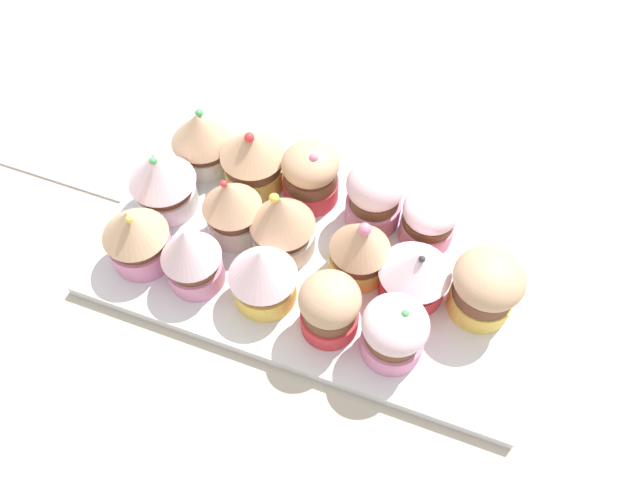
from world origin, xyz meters
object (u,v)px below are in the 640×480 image
Objects in this scene: cupcake_8 at (361,247)px; cupcake_9 at (415,273)px; cupcake_15 at (429,219)px; napkin at (88,139)px; baking_tray at (320,260)px; cupcake_6 at (234,205)px; cupcake_1 at (191,256)px; cupcake_7 at (284,220)px; cupcake_4 at (394,331)px; cupcake_13 at (311,174)px; cupcake_11 at (202,138)px; cupcake_14 at (375,195)px; cupcake_5 at (162,179)px; cupcake_2 at (263,274)px; cupcake_0 at (136,235)px; cupcake_10 at (486,286)px; cupcake_12 at (253,158)px; cupcake_3 at (330,307)px.

cupcake_8 reaches higher than cupcake_9.
cupcake_15 is 0.37× the size of napkin.
cupcake_6 reaches higher than baking_tray.
cupcake_1 is 0.98× the size of cupcake_7.
cupcake_13 is (-12.67, 13.54, 0.05)cm from cupcake_4.
cupcake_1 is 14.59cm from cupcake_13.
cupcake_14 is (19.00, -0.94, 0.13)cm from cupcake_11.
cupcake_1 reaches higher than cupcake_4.
baking_tray is 17.40cm from cupcake_5.
cupcake_0 is at bearing -179.13° from cupcake_2.
napkin is (-45.72, 6.11, -4.61)cm from cupcake_10.
baking_tray is 10.07cm from cupcake_9.
cupcake_1 is 0.97× the size of cupcake_5.
cupcake_10 is (6.35, 6.88, 0.32)cm from cupcake_4.
cupcake_6 is (7.87, -0.35, -0.22)cm from cupcake_5.
cupcake_1 is 1.05× the size of cupcake_2.
cupcake_12 reaches higher than cupcake_13.
cupcake_1 is 24.15cm from napkin.
cupcake_4 is 0.91× the size of cupcake_14.
cupcake_4 is at bearing -1.60° from cupcake_1.
baking_tray is 5.30× the size of cupcake_5.
cupcake_7 is 6.43cm from cupcake_13.
cupcake_1 is at bearing -175.17° from cupcake_2.
cupcake_5 is 1.12× the size of cupcake_10.
cupcake_12 is (-18.87, 6.97, 0.52)cm from cupcake_9.
cupcake_11 reaches higher than cupcake_15.
cupcake_9 is 9.00cm from cupcake_14.
cupcake_10 is (18.85, 5.77, -0.16)cm from cupcake_2.
cupcake_2 is 1.28× the size of cupcake_15.
cupcake_8 is at bearing 85.07° from cupcake_3.
cupcake_4 is 14.25cm from cupcake_14.
cupcake_8 is (7.65, -0.09, -0.29)cm from cupcake_7.
cupcake_0 and cupcake_8 have the same top height.
baking_tray is 5.96× the size of cupcake_10.
cupcake_2 is 1.07× the size of cupcake_3.
cupcake_5 is 32.28cm from cupcake_10.
cupcake_9 is at bearing 89.15° from cupcake_4.
cupcake_2 is at bearing -47.41° from cupcake_6.
baking_tray is 5.72cm from cupcake_8.
cupcake_15 is (12.40, -0.82, -0.52)cm from cupcake_13.
cupcake_5 is (-20.05, 7.26, 0.55)cm from cupcake_3.
cupcake_7 is (-3.76, 0.35, 4.47)cm from baking_tray.
napkin is at bearing -179.36° from cupcake_12.
cupcake_5 is 1.04× the size of cupcake_6.
cupcake_2 reaches higher than cupcake_3.
cupcake_1 and cupcake_12 have the same top height.
cupcake_4 is at bearing -5.08° from cupcake_2.
cupcake_10 is 0.92× the size of cupcake_12.
cupcake_7 is 13.88cm from cupcake_15.
cupcake_5 is (-25.93, 7.51, 0.69)cm from cupcake_4.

